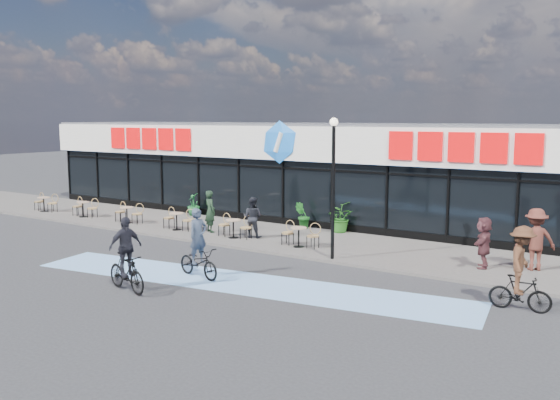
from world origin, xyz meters
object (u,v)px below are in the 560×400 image
object	(u,v)px
patron_left	(210,211)
lamp_post	(333,175)
cyclist_b	(521,271)
potted_plant_mid	(302,216)
bistro_set_0	(45,202)
potted_plant_right	(339,217)
pedestrian_a	(484,242)
cyclist_a	(198,255)
patron_right	(252,217)
pedestrian_c	(535,239)
potted_plant_left	(194,204)

from	to	relation	value
patron_left	lamp_post	bearing A→B (deg)	-167.44
patron_left	cyclist_b	size ratio (longest dim) A/B	0.80
potted_plant_mid	patron_left	size ratio (longest dim) A/B	0.65
bistro_set_0	potted_plant_mid	size ratio (longest dim) A/B	1.35
bistro_set_0	cyclist_b	xyz separation A→B (m)	(23.71, -3.03, 0.49)
potted_plant_right	pedestrian_a	distance (m)	7.20
bistro_set_0	cyclist_a	distance (m)	15.64
bistro_set_0	patron_right	bearing A→B (deg)	1.72
bistro_set_0	potted_plant_mid	xyz separation A→B (m)	(13.54, 3.11, 0.12)
potted_plant_mid	pedestrian_c	distance (m)	9.96
potted_plant_left	potted_plant_mid	world-z (taller)	potted_plant_mid
patron_left	pedestrian_a	distance (m)	11.16
patron_right	cyclist_b	world-z (taller)	cyclist_b
bistro_set_0	patron_right	xyz separation A→B (m)	(12.85, 0.39, 0.36)
potted_plant_mid	pedestrian_a	xyz separation A→B (m)	(8.32, -2.58, 0.25)
cyclist_a	lamp_post	bearing A→B (deg)	58.65
patron_left	patron_right	bearing A→B (deg)	-154.13
potted_plant_right	patron_left	distance (m)	5.40
potted_plant_left	cyclist_b	distance (m)	17.63
patron_right	cyclist_b	distance (m)	11.38
cyclist_a	cyclist_b	distance (m)	9.16
patron_right	pedestrian_c	world-z (taller)	pedestrian_c
bistro_set_0	cyclist_a	bearing A→B (deg)	-19.03
potted_plant_mid	patron_left	xyz separation A→B (m)	(-2.84, -2.78, 0.31)
potted_plant_mid	cyclist_b	xyz separation A→B (m)	(10.16, -6.15, 0.37)
potted_plant_mid	potted_plant_right	xyz separation A→B (m)	(1.67, 0.17, 0.06)
lamp_post	cyclist_b	xyz separation A→B (m)	(6.45, -1.98, -1.92)
potted_plant_right	patron_left	world-z (taller)	patron_left
lamp_post	patron_left	world-z (taller)	lamp_post
bistro_set_0	potted_plant_right	size ratio (longest dim) A/B	1.22
lamp_post	potted_plant_mid	bearing A→B (deg)	131.68
pedestrian_a	cyclist_b	world-z (taller)	cyclist_b
cyclist_a	potted_plant_mid	bearing A→B (deg)	98.62
bistro_set_0	potted_plant_right	xyz separation A→B (m)	(15.21, 3.29, 0.18)
pedestrian_a	potted_plant_mid	bearing A→B (deg)	-117.73
patron_left	cyclist_b	bearing A→B (deg)	-169.99
potted_plant_mid	patron_right	world-z (taller)	patron_right
cyclist_b	pedestrian_a	bearing A→B (deg)	117.32
potted_plant_mid	potted_plant_right	world-z (taller)	potted_plant_right
lamp_post	patron_right	world-z (taller)	lamp_post
potted_plant_right	potted_plant_left	bearing A→B (deg)	-179.43
potted_plant_mid	patron_left	world-z (taller)	patron_left
patron_right	pedestrian_c	xyz separation A→B (m)	(10.44, 0.73, 0.16)
potted_plant_right	cyclist_b	distance (m)	10.59
patron_right	potted_plant_mid	bearing A→B (deg)	-117.37
patron_left	pedestrian_c	bearing A→B (deg)	-151.92
pedestrian_a	pedestrian_c	size ratio (longest dim) A/B	0.84
patron_right	patron_left	bearing A→B (deg)	-11.84
cyclist_a	cyclist_b	world-z (taller)	cyclist_b
lamp_post	cyclist_a	size ratio (longest dim) A/B	2.22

